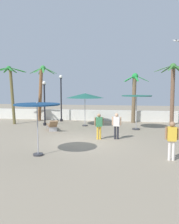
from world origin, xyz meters
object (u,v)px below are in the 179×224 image
Objects in this scene: patio_umbrella_0 at (137,99)px; guest_0 at (117,124)px; palm_tree_0 at (11,85)px; lamp_post_1 at (61,96)px; lamp_post_0 at (45,101)px; seagull_1 at (176,40)px; lounge_chair_0 at (52,125)px; palm_tree_1 at (134,92)px; guest_1 at (99,124)px; palm_tree_3 at (41,86)px; patio_umbrella_3 at (37,108)px; palm_tree_2 at (173,86)px; guest_2 at (172,137)px; patio_umbrella_2 at (85,96)px.

patio_umbrella_0 is 1.68× the size of guest_0.
palm_tree_0 is 1.16× the size of lamp_post_1.
seagull_1 is (9.75, -1.29, 4.23)m from lamp_post_0.
guest_0 is (4.67, -2.09, 0.54)m from lounge_chair_0.
lamp_post_1 is (-6.58, 3.23, 0.03)m from patio_umbrella_0.
palm_tree_1 reaches higher than guest_0.
guest_1 reaches higher than lounge_chair_0.
palm_tree_0 is at bearing -124.88° from palm_tree_3.
patio_umbrella_3 is 10.78m from lamp_post_1.
lounge_chair_0 is 10.27m from seagull_1.
guest_0 is (5.31, -6.67, -1.34)m from lamp_post_1.
lamp_post_1 is at bearing -178.13° from palm_tree_1.
guest_0 is (3.34, 3.93, -1.22)m from patio_umbrella_3.
palm_tree_1 is at bearing 67.28° from patio_umbrella_3.
palm_tree_2 reaches higher than palm_tree_1.
palm_tree_1 is 5.91m from seagull_1.
guest_1 is (-2.21, -7.09, -1.75)m from palm_tree_1.
guest_0 is (5.98, -4.19, -1.02)m from lamp_post_0.
seagull_1 reaches higher than guest_0.
seagull_1 is at bearing -56.98° from palm_tree_1.
seagull_1 reaches higher than guest_1.
lamp_post_0 is at bearing 172.47° from seagull_1.
patio_umbrella_0 is 3.89m from guest_0.
palm_tree_1 is 2.24× the size of lounge_chair_0.
patio_umbrella_3 is 5.94m from guest_2.
palm_tree_0 reaches higher than guest_2.
lamp_post_1 is (0.67, 2.48, 0.33)m from lamp_post_0.
patio_umbrella_0 is 9.27m from palm_tree_3.
palm_tree_0 reaches higher than lamp_post_1.
patio_umbrella_0 is 0.89× the size of patio_umbrella_2.
guest_2 is (1.30, -10.60, -1.67)m from palm_tree_1.
guest_1 is (4.96, -4.40, -1.03)m from lamp_post_0.
seagull_1 reaches higher than guest_2.
patio_umbrella_0 is 10.36m from palm_tree_0.
palm_tree_1 reaches higher than lamp_post_0.
guest_1 is at bearing -58.06° from lamp_post_1.
patio_umbrella_2 is 3.31m from lamp_post_0.
guest_1 is (1.69, -4.64, -1.50)m from patio_umbrella_2.
lamp_post_0 is 11.62m from guest_2.
lamp_post_0 reaches higher than patio_umbrella_2.
guest_0 is at bearing -124.55° from palm_tree_2.
palm_tree_1 reaches higher than guest_1.
seagull_1 reaches higher than palm_tree_2.
patio_umbrella_0 is 4.11m from patio_umbrella_2.
palm_tree_3 is (-4.57, 2.48, 0.75)m from patio_umbrella_2.
guest_1 is 4.96m from guest_2.
patio_umbrella_0 is 1.36× the size of lounge_chair_0.
lamp_post_0 reaches higher than lounge_chair_0.
palm_tree_1 is at bearing -0.22° from palm_tree_3.
patio_umbrella_3 is 1.57× the size of guest_0.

